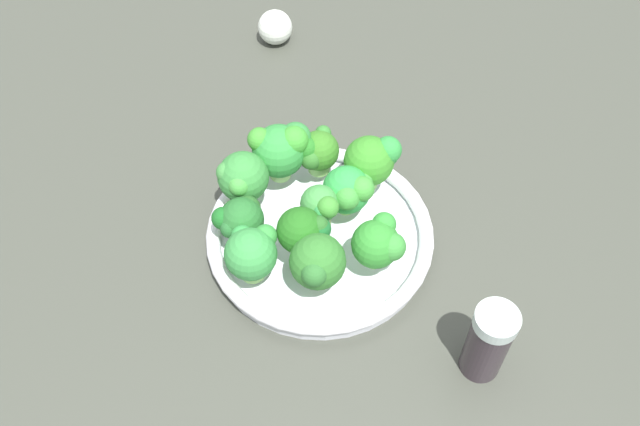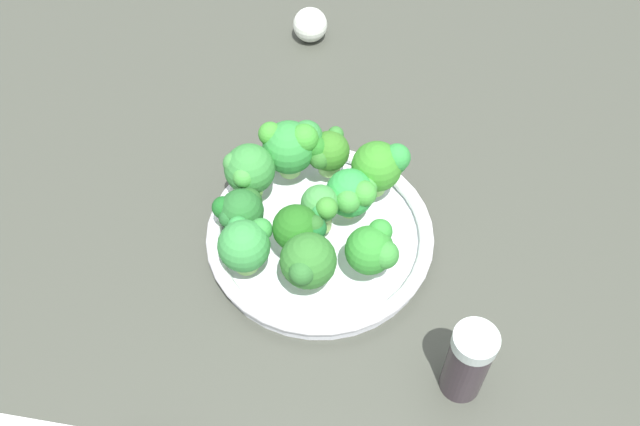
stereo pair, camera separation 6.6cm
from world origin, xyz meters
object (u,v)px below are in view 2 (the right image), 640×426
(broccoli_floret_5, at_px, (321,207))
(broccoli_floret_10, at_px, (292,145))
(broccoli_floret_3, at_px, (248,170))
(pepper_shaker, at_px, (468,362))
(broccoli_floret_4, at_px, (352,194))
(broccoli_floret_0, at_px, (381,165))
(bowl, at_px, (320,236))
(broccoli_floret_8, at_px, (240,210))
(broccoli_floret_7, at_px, (245,244))
(broccoli_floret_6, at_px, (309,263))
(broccoli_floret_1, at_px, (327,152))
(broccoli_floret_2, at_px, (300,229))
(garlic_bulb, at_px, (310,25))
(broccoli_floret_9, at_px, (373,249))

(broccoli_floret_5, distance_m, broccoli_floret_10, 0.09)
(broccoli_floret_3, xyz_separation_m, pepper_shaker, (0.20, -0.25, -0.02))
(broccoli_floret_4, bearing_deg, broccoli_floret_5, -156.05)
(broccoli_floret_10, xyz_separation_m, pepper_shaker, (0.15, -0.28, -0.02))
(broccoli_floret_0, bearing_deg, bowl, -145.84)
(bowl, xyz_separation_m, pepper_shaker, (0.13, -0.19, 0.04))
(broccoli_floret_8, height_order, broccoli_floret_10, broccoli_floret_10)
(broccoli_floret_5, relative_size, pepper_shaker, 0.63)
(broccoli_floret_7, distance_m, broccoli_floret_10, 0.15)
(broccoli_floret_6, distance_m, broccoli_floret_10, 0.16)
(broccoli_floret_1, distance_m, pepper_shaker, 0.30)
(broccoli_floret_0, bearing_deg, broccoli_floret_1, 149.07)
(broccoli_floret_1, xyz_separation_m, broccoli_floret_2, (-0.04, -0.12, 0.01))
(broccoli_floret_3, bearing_deg, garlic_bulb, 72.27)
(broccoli_floret_5, bearing_deg, garlic_bulb, 86.47)
(broccoli_floret_8, relative_size, broccoli_floret_9, 0.94)
(broccoli_floret_6, bearing_deg, garlic_bulb, 84.56)
(broccoli_floret_0, relative_size, broccoli_floret_1, 1.21)
(broccoli_floret_10, bearing_deg, broccoli_floret_8, -128.45)
(broccoli_floret_4, distance_m, broccoli_floret_7, 0.14)
(broccoli_floret_6, bearing_deg, broccoli_floret_7, 154.36)
(broccoli_floret_3, relative_size, broccoli_floret_6, 1.02)
(bowl, height_order, broccoli_floret_8, broccoli_floret_8)
(broccoli_floret_7, bearing_deg, pepper_shaker, -35.70)
(broccoli_floret_5, xyz_separation_m, broccoli_floret_8, (-0.09, 0.01, -0.01))
(broccoli_floret_6, bearing_deg, broccoli_floret_2, 98.79)
(bowl, distance_m, broccoli_floret_5, 0.05)
(broccoli_floret_1, height_order, broccoli_floret_5, broccoli_floret_5)
(broccoli_floret_1, relative_size, broccoli_floret_2, 0.84)
(broccoli_floret_7, distance_m, garlic_bulb, 0.43)
(broccoli_floret_5, bearing_deg, broccoli_floret_9, -51.02)
(broccoli_floret_5, xyz_separation_m, pepper_shaker, (0.13, -0.19, -0.02))
(pepper_shaker, bearing_deg, broccoli_floret_8, 136.82)
(broccoli_floret_1, bearing_deg, broccoli_floret_6, -102.84)
(broccoli_floret_5, xyz_separation_m, broccoli_floret_10, (-0.02, 0.09, 0.01))
(broccoli_floret_0, distance_m, broccoli_floret_8, 0.17)
(broccoli_floret_5, bearing_deg, broccoli_floret_10, 105.39)
(broccoli_floret_7, relative_size, pepper_shaker, 0.64)
(broccoli_floret_2, xyz_separation_m, broccoli_floret_4, (0.06, 0.05, -0.01))
(broccoli_floret_5, height_order, broccoli_floret_9, broccoli_floret_5)
(broccoli_floret_10, relative_size, pepper_shaker, 0.74)
(broccoli_floret_2, xyz_separation_m, broccoli_floret_7, (-0.06, -0.01, -0.01))
(pepper_shaker, bearing_deg, broccoli_floret_0, 101.42)
(broccoli_floret_2, xyz_separation_m, pepper_shaker, (0.15, -0.16, -0.02))
(bowl, height_order, broccoli_floret_1, broccoli_floret_1)
(broccoli_floret_5, height_order, broccoli_floret_7, broccoli_floret_7)
(broccoli_floret_3, bearing_deg, broccoli_floret_0, -3.57)
(broccoli_floret_2, relative_size, broccoli_floret_3, 0.98)
(broccoli_floret_3, bearing_deg, broccoli_floret_9, -43.63)
(broccoli_floret_3, relative_size, pepper_shaker, 0.69)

